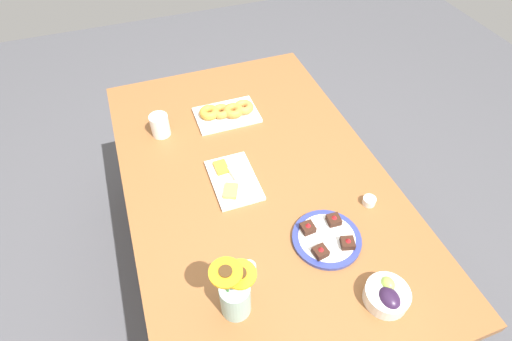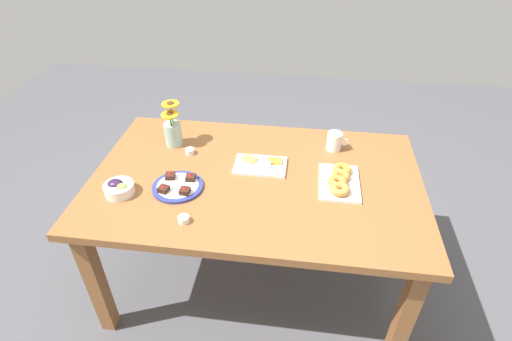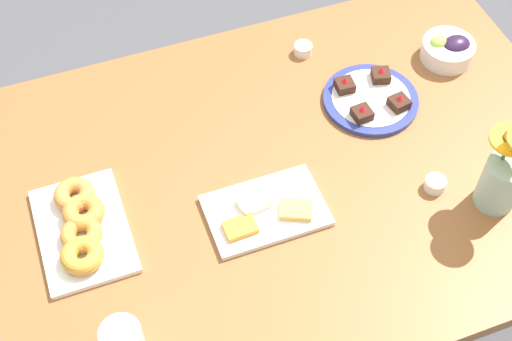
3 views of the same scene
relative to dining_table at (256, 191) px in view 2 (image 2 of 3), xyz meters
The scene contains 10 objects.
ground_plane 0.65m from the dining_table, ahead, with size 6.00×6.00×0.00m, color #4C4C51.
dining_table is the anchor object (origin of this frame).
coffee_mug 0.50m from the dining_table, 38.47° to the left, with size 0.11×0.08×0.10m.
grape_bowl 0.65m from the dining_table, 161.46° to the right, with size 0.14×0.14×0.07m.
cheese_platter 0.13m from the dining_table, 82.35° to the left, with size 0.26×0.17×0.03m.
croissant_platter 0.41m from the dining_table, ahead, with size 0.19×0.28×0.05m.
jam_cup_honey 0.42m from the dining_table, 157.06° to the left, with size 0.05×0.05×0.03m.
jam_cup_berry 0.45m from the dining_table, 126.72° to the right, with size 0.05×0.05×0.03m.
dessert_plate 0.39m from the dining_table, 159.54° to the right, with size 0.24×0.24×0.05m.
flower_vase 0.56m from the dining_table, 153.97° to the left, with size 0.09×0.13×0.24m.
Camera 2 is at (0.21, -1.53, 1.92)m, focal length 28.00 mm.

